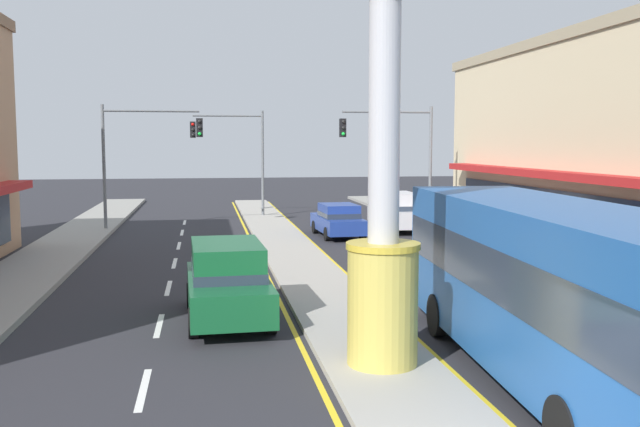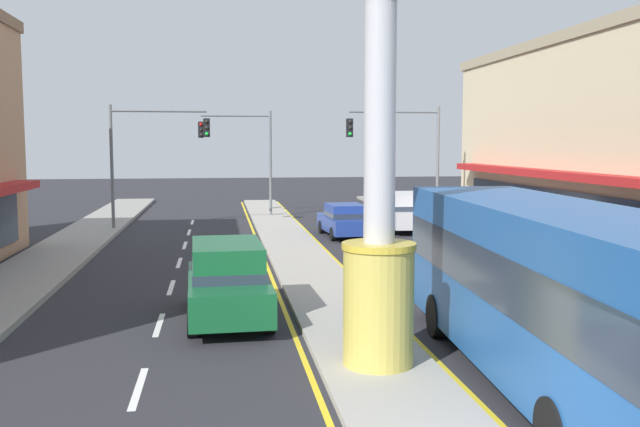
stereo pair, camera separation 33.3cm
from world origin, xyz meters
TOP-DOWN VIEW (x-y plane):
  - median_strip at (0.00, 18.00)m, footprint 2.27×52.00m
  - sidewalk_left at (-9.11, 16.00)m, footprint 2.76×60.00m
  - sidewalk_right at (9.11, 16.00)m, footprint 2.76×60.00m
  - lane_markings at (0.00, 16.65)m, footprint 9.01×52.00m
  - district_sign at (0.00, 5.11)m, footprint 6.07×1.41m
  - traffic_light_left_side at (-6.37, 27.69)m, footprint 4.86×0.46m
  - traffic_light_right_side at (6.37, 26.90)m, footprint 4.86×0.46m
  - traffic_light_median_far at (-1.46, 33.13)m, footprint 4.20×0.46m
  - bus_near_right_lane at (2.79, 3.72)m, footprint 3.15×11.33m
  - suv_far_right_lane at (6.09, 25.82)m, footprint 1.97×4.60m
  - sedan_near_left_lane at (6.09, 7.75)m, footprint 1.95×4.36m
  - sedan_mid_left_lane at (2.79, 24.12)m, footprint 2.00×4.38m
  - suv_far_left_oncoming at (-2.79, 9.52)m, footprint 2.09×4.66m

SIDE VIEW (x-z plane):
  - lane_markings at x=0.00m, z-range 0.00..0.01m
  - median_strip at x=0.00m, z-range 0.00..0.14m
  - sidewalk_left at x=-9.11m, z-range 0.00..0.18m
  - sidewalk_right at x=9.11m, z-range 0.00..0.18m
  - sedan_near_left_lane at x=6.09m, z-range 0.02..1.55m
  - sedan_mid_left_lane at x=2.79m, z-range 0.02..1.55m
  - suv_far_right_lane at x=6.09m, z-range 0.03..1.93m
  - suv_far_left_oncoming at x=-2.79m, z-range 0.03..1.93m
  - bus_near_right_lane at x=2.79m, z-range 0.24..3.50m
  - district_sign at x=0.00m, z-range -0.20..8.48m
  - traffic_light_median_far at x=-1.46m, z-range 1.09..7.29m
  - traffic_light_left_side at x=-6.37m, z-range 1.15..7.35m
  - traffic_light_right_side at x=6.37m, z-range 1.15..7.35m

